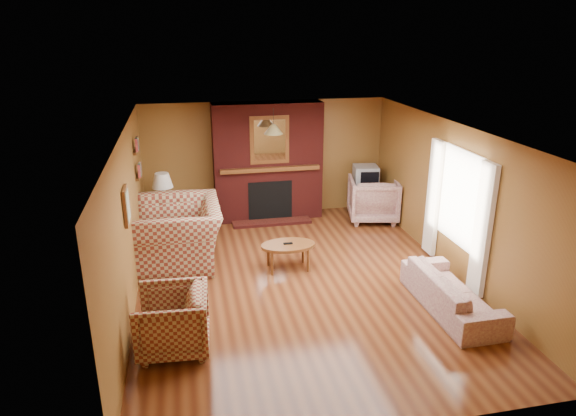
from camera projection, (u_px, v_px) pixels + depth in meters
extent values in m
plane|color=#49200F|center=(301.00, 282.00, 8.09)|extent=(6.50, 6.50, 0.00)
plane|color=white|center=(302.00, 131.00, 7.29)|extent=(6.50, 6.50, 0.00)
plane|color=brown|center=(266.00, 159.00, 10.69)|extent=(6.50, 0.00, 6.50)
plane|color=brown|center=(382.00, 328.00, 4.69)|extent=(6.50, 0.00, 6.50)
plane|color=brown|center=(128.00, 223.00, 7.21)|extent=(0.00, 6.50, 6.50)
plane|color=brown|center=(454.00, 199.00, 8.17)|extent=(0.00, 6.50, 6.50)
cube|color=#4D1310|center=(268.00, 162.00, 10.46)|extent=(2.20, 0.50, 2.40)
cube|color=black|center=(270.00, 200.00, 10.49)|extent=(0.90, 0.06, 0.80)
cube|color=#4D1310|center=(272.00, 222.00, 10.48)|extent=(1.60, 0.35, 0.06)
cube|color=brown|center=(270.00, 169.00, 10.23)|extent=(2.00, 0.18, 0.08)
cube|color=brown|center=(269.00, 140.00, 10.07)|extent=(0.78, 0.05, 0.95)
cube|color=white|center=(270.00, 140.00, 10.04)|extent=(0.62, 0.02, 0.80)
cube|color=beige|center=(482.00, 230.00, 7.33)|extent=(0.08, 0.35, 2.00)
cube|color=beige|center=(433.00, 198.00, 8.72)|extent=(0.08, 0.35, 2.00)
cube|color=white|center=(460.00, 197.00, 7.95)|extent=(0.03, 1.10, 1.50)
cube|color=brown|center=(138.00, 176.00, 8.91)|extent=(0.06, 0.55, 0.04)
cube|color=brown|center=(136.00, 151.00, 8.76)|extent=(0.06, 0.55, 0.04)
cube|color=brown|center=(126.00, 206.00, 6.82)|extent=(0.04, 0.40, 0.50)
cube|color=beige|center=(128.00, 206.00, 6.82)|extent=(0.01, 0.32, 0.42)
cylinder|color=black|center=(273.00, 117.00, 9.47)|extent=(0.01, 0.01, 0.35)
cone|color=#AD7B45|center=(273.00, 129.00, 9.54)|extent=(0.36, 0.36, 0.18)
imported|color=maroon|center=(178.00, 234.00, 8.60)|extent=(1.41, 1.62, 1.05)
imported|color=maroon|center=(172.00, 321.00, 6.28)|extent=(0.93, 0.90, 0.80)
imported|color=beige|center=(452.00, 292.00, 7.22)|extent=(0.74, 1.86, 0.54)
imported|color=beige|center=(373.00, 199.00, 10.56)|extent=(1.15, 1.17, 0.90)
ellipsoid|color=brown|center=(288.00, 245.00, 8.40)|extent=(0.89, 0.55, 0.05)
cube|color=black|center=(288.00, 243.00, 8.39)|extent=(0.15, 0.05, 0.02)
cylinder|color=brown|center=(303.00, 252.00, 8.70)|extent=(0.05, 0.05, 0.39)
cylinder|color=brown|center=(268.00, 255.00, 8.58)|extent=(0.05, 0.05, 0.39)
cylinder|color=brown|center=(308.00, 261.00, 8.37)|extent=(0.05, 0.05, 0.39)
cylinder|color=brown|center=(272.00, 264.00, 8.25)|extent=(0.05, 0.05, 0.39)
cube|color=brown|center=(165.00, 220.00, 9.85)|extent=(0.46, 0.46, 0.58)
sphere|color=white|center=(164.00, 198.00, 9.70)|extent=(0.31, 0.31, 0.31)
cylinder|color=black|center=(163.00, 189.00, 9.64)|extent=(0.03, 0.03, 0.10)
cone|color=white|center=(162.00, 180.00, 9.58)|extent=(0.39, 0.39, 0.27)
cube|color=black|center=(364.00, 200.00, 10.97)|extent=(0.59, 0.54, 0.60)
cube|color=#9C9EA3|center=(366.00, 176.00, 10.79)|extent=(0.56, 0.54, 0.45)
cube|color=black|center=(370.00, 180.00, 10.56)|extent=(0.38, 0.08, 0.32)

